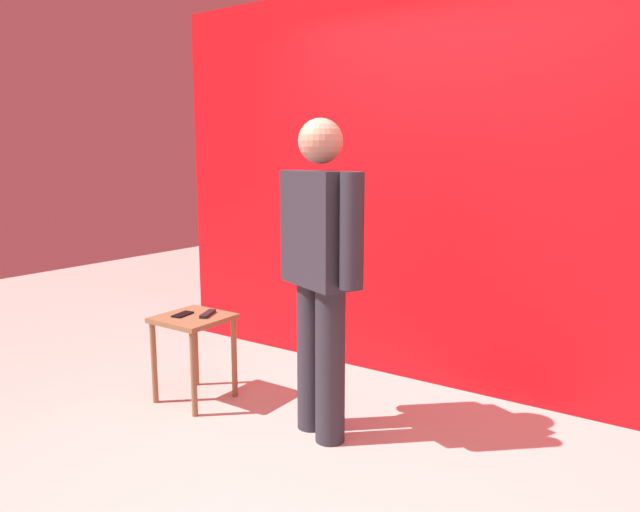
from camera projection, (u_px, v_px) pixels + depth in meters
ground_plane at (318, 479)px, 2.79m from camera, size 12.00×12.00×0.00m
back_wall_red at (448, 186)px, 3.79m from camera, size 4.49×0.12×2.68m
standing_person at (321, 264)px, 3.10m from camera, size 0.66×0.40×1.72m
side_table at (194, 333)px, 3.65m from camera, size 0.41×0.41×0.55m
cell_phone at (183, 314)px, 3.65m from camera, size 0.09×0.15×0.01m
tv_remote at (208, 314)px, 3.64m from camera, size 0.11×0.17×0.02m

